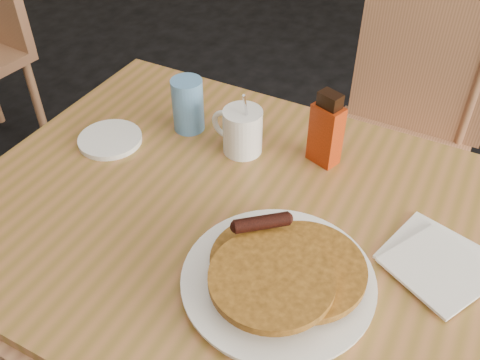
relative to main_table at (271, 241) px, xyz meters
name	(u,v)px	position (x,y,z in m)	size (l,w,h in m)	color
main_table	(271,241)	(0.00, 0.00, 0.00)	(1.32, 0.96, 0.75)	#A96D3C
chair_main_far	(406,120)	(0.02, 0.77, -0.16)	(0.46, 0.46, 0.92)	tan
pancake_plate	(279,275)	(0.08, -0.11, 0.07)	(0.32, 0.32, 0.09)	white
coffee_mug	(241,130)	(-0.17, 0.16, 0.09)	(0.12, 0.08, 0.16)	white
syrup_bottle	(326,131)	(-0.01, 0.22, 0.12)	(0.07, 0.05, 0.16)	maroon
napkin_stack	(436,262)	(0.28, 0.08, 0.05)	(0.20, 0.21, 0.01)	white
blue_tumbler	(188,105)	(-0.32, 0.16, 0.10)	(0.07, 0.07, 0.12)	#5790CD
side_saucer	(110,139)	(-0.43, 0.03, 0.05)	(0.14, 0.14, 0.01)	white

